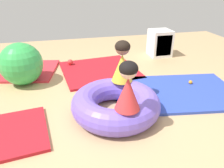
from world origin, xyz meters
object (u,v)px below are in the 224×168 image
object	(u,v)px
child_in_yellow	(122,62)
play_ball_yellow	(33,71)
child_in_red	(128,87)
exercise_ball_large	(21,64)
play_ball_red	(70,62)
play_ball_pink	(125,84)
play_ball_orange	(191,82)
inflatable_cushion	(116,104)
play_ball_teal	(34,64)
storage_cube	(160,43)

from	to	relation	value
child_in_yellow	play_ball_yellow	bearing A→B (deg)	-116.35
child_in_red	exercise_ball_large	bearing A→B (deg)	162.18
play_ball_red	play_ball_pink	size ratio (longest dim) A/B	1.05
child_in_yellow	play_ball_pink	world-z (taller)	child_in_yellow
play_ball_red	exercise_ball_large	size ratio (longest dim) A/B	0.16
play_ball_orange	play_ball_yellow	world-z (taller)	play_ball_yellow
child_in_red	exercise_ball_large	world-z (taller)	child_in_red
inflatable_cushion	exercise_ball_large	distance (m)	1.76
child_in_red	play_ball_orange	bearing A→B (deg)	66.78
play_ball_red	child_in_red	bearing A→B (deg)	-77.54
play_ball_yellow	play_ball_teal	bearing A→B (deg)	88.86
play_ball_teal	storage_cube	xyz separation A→B (m)	(2.64, 0.14, 0.20)
play_ball_pink	storage_cube	size ratio (longest dim) A/B	0.18
inflatable_cushion	play_ball_teal	world-z (taller)	inflatable_cushion
play_ball_red	play_ball_orange	xyz separation A→B (m)	(1.81, -1.31, -0.02)
inflatable_cushion	child_in_yellow	bearing A→B (deg)	62.60
child_in_red	play_ball_pink	world-z (taller)	child_in_red
play_ball_orange	storage_cube	xyz separation A→B (m)	(0.15, 1.52, 0.21)
storage_cube	play_ball_pink	bearing A→B (deg)	-131.42
inflatable_cushion	child_in_yellow	size ratio (longest dim) A/B	2.01
play_ball_red	play_ball_teal	world-z (taller)	play_ball_red
inflatable_cushion	play_ball_red	size ratio (longest dim) A/B	10.47
inflatable_cushion	child_in_red	distance (m)	0.56
child_in_red	play_ball_pink	bearing A→B (deg)	108.26
child_in_red	storage_cube	bearing A→B (deg)	91.86
play_ball_pink	child_in_red	bearing A→B (deg)	-105.54
play_ball_red	exercise_ball_large	xyz separation A→B (m)	(-0.79, -0.57, 0.25)
play_ball_red	play_ball_yellow	xyz separation A→B (m)	(-0.68, -0.24, -0.02)
inflatable_cushion	play_ball_yellow	size ratio (longest dim) A/B	17.00
inflatable_cushion	play_ball_red	bearing A→B (deg)	103.92
play_ball_yellow	play_ball_pink	bearing A→B (deg)	-32.17
play_ball_yellow	storage_cube	distance (m)	2.69
child_in_yellow	storage_cube	distance (m)	2.18
play_ball_red	play_ball_teal	xyz separation A→B (m)	(-0.68, 0.07, -0.01)
play_ball_orange	play_ball_yellow	bearing A→B (deg)	156.89
play_ball_pink	play_ball_orange	world-z (taller)	play_ball_pink
play_ball_red	play_ball_pink	xyz separation A→B (m)	(0.76, -1.15, -0.00)
child_in_red	play_ball_teal	distance (m)	2.57
play_ball_orange	exercise_ball_large	world-z (taller)	exercise_ball_large
play_ball_pink	play_ball_teal	xyz separation A→B (m)	(-1.44, 1.22, -0.01)
child_in_red	play_ball_red	size ratio (longest dim) A/B	5.07
child_in_red	play_ball_yellow	distance (m)	2.31
exercise_ball_large	storage_cube	xyz separation A→B (m)	(2.76, 0.78, -0.06)
inflatable_cushion	child_in_yellow	distance (m)	0.56
inflatable_cushion	child_in_red	size ratio (longest dim) A/B	2.06
play_ball_orange	play_ball_teal	distance (m)	2.84
storage_cube	play_ball_yellow	bearing A→B (deg)	-170.30
child_in_red	play_ball_pink	distance (m)	1.16
play_ball_yellow	exercise_ball_large	distance (m)	0.43
play_ball_red	play_ball_yellow	distance (m)	0.72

